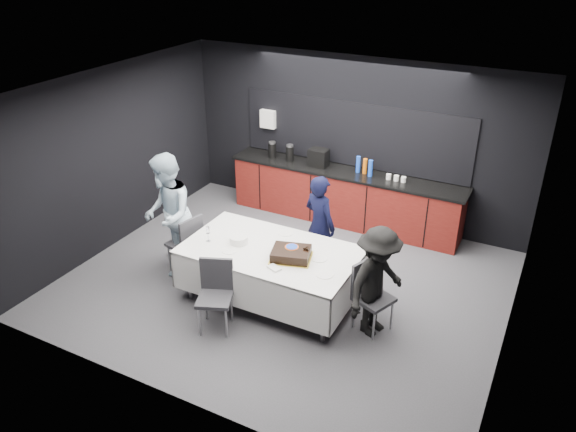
% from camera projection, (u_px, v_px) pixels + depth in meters
% --- Properties ---
extents(ground, '(6.00, 6.00, 0.00)m').
position_uv_depth(ground, '(285.00, 283.00, 8.10)').
color(ground, '#48484E').
rests_on(ground, ground).
extents(room_shell, '(6.04, 5.04, 2.82)m').
position_uv_depth(room_shell, '(284.00, 164.00, 7.25)').
color(room_shell, white).
rests_on(room_shell, ground).
extents(kitchenette, '(4.10, 0.64, 2.05)m').
position_uv_depth(kitchenette, '(344.00, 192.00, 9.61)').
color(kitchenette, '#57110D').
rests_on(kitchenette, ground).
extents(party_table, '(2.32, 1.32, 0.78)m').
position_uv_depth(party_table, '(271.00, 258.00, 7.49)').
color(party_table, '#99999E').
rests_on(party_table, ground).
extents(cake_assembly, '(0.62, 0.55, 0.17)m').
position_uv_depth(cake_assembly, '(291.00, 254.00, 7.20)').
color(cake_assembly, gold).
rests_on(cake_assembly, party_table).
extents(plate_stack, '(0.24, 0.24, 0.10)m').
position_uv_depth(plate_stack, '(239.00, 240.00, 7.56)').
color(plate_stack, white).
rests_on(plate_stack, party_table).
extents(loose_plate_near, '(0.21, 0.21, 0.01)m').
position_uv_depth(loose_plate_near, '(230.00, 250.00, 7.40)').
color(loose_plate_near, white).
rests_on(loose_plate_near, party_table).
extents(loose_plate_right_a, '(0.21, 0.21, 0.01)m').
position_uv_depth(loose_plate_right_a, '(319.00, 258.00, 7.22)').
color(loose_plate_right_a, white).
rests_on(loose_plate_right_a, party_table).
extents(loose_plate_right_b, '(0.22, 0.22, 0.01)m').
position_uv_depth(loose_plate_right_b, '(325.00, 274.00, 6.89)').
color(loose_plate_right_b, white).
rests_on(loose_plate_right_b, party_table).
extents(loose_plate_far, '(0.22, 0.22, 0.01)m').
position_uv_depth(loose_plate_far, '(285.00, 233.00, 7.83)').
color(loose_plate_far, white).
rests_on(loose_plate_far, party_table).
extents(fork_pile, '(0.20, 0.16, 0.03)m').
position_uv_depth(fork_pile, '(274.00, 268.00, 7.00)').
color(fork_pile, white).
rests_on(fork_pile, party_table).
extents(champagne_flute, '(0.06, 0.06, 0.22)m').
position_uv_depth(champagne_flute, '(208.00, 231.00, 7.55)').
color(champagne_flute, white).
rests_on(champagne_flute, party_table).
extents(chair_left, '(0.50, 0.50, 0.92)m').
position_uv_depth(chair_left, '(188.00, 241.00, 8.13)').
color(chair_left, '#303035').
rests_on(chair_left, ground).
extents(chair_right, '(0.55, 0.55, 0.92)m').
position_uv_depth(chair_right, '(369.00, 290.00, 7.01)').
color(chair_right, '#303035').
rests_on(chair_right, ground).
extents(chair_near, '(0.55, 0.55, 0.92)m').
position_uv_depth(chair_near, '(216.00, 290.00, 7.03)').
color(chair_near, '#303035').
rests_on(chair_near, ground).
extents(person_center, '(0.65, 0.54, 1.52)m').
position_uv_depth(person_center, '(320.00, 225.00, 8.10)').
color(person_center, black).
rests_on(person_center, ground).
extents(person_left, '(1.07, 1.11, 1.81)m').
position_uv_depth(person_left, '(168.00, 215.00, 8.06)').
color(person_left, '#ADC7DA').
rests_on(person_left, ground).
extents(person_right, '(0.81, 1.07, 1.48)m').
position_uv_depth(person_right, '(377.00, 282.00, 6.81)').
color(person_right, black).
rests_on(person_right, ground).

